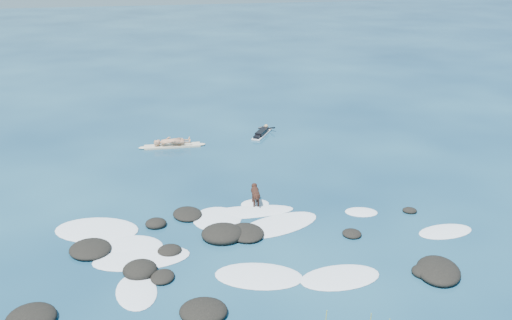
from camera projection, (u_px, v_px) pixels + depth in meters
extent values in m
plane|color=#0A2642|center=(253.00, 224.00, 20.43)|extent=(160.00, 160.00, 0.00)
ellipsoid|color=black|center=(246.00, 233.00, 19.64)|extent=(1.49, 1.65, 0.33)
ellipsoid|color=black|center=(352.00, 234.00, 19.63)|extent=(0.75, 0.78, 0.24)
ellipsoid|color=black|center=(424.00, 272.00, 17.30)|extent=(1.04, 1.03, 0.33)
ellipsoid|color=black|center=(31.00, 318.00, 15.10)|extent=(1.34, 1.37, 0.44)
ellipsoid|color=black|center=(438.00, 271.00, 17.31)|extent=(1.88, 2.09, 0.44)
ellipsoid|color=black|center=(156.00, 224.00, 20.29)|extent=(0.88, 0.86, 0.34)
ellipsoid|color=black|center=(140.00, 270.00, 17.35)|extent=(1.07, 1.08, 0.46)
ellipsoid|color=black|center=(410.00, 211.00, 21.34)|extent=(0.68, 0.64, 0.23)
ellipsoid|color=black|center=(163.00, 277.00, 17.06)|extent=(0.92, 1.00, 0.27)
ellipsoid|color=black|center=(170.00, 251.00, 18.52)|extent=(0.86, 0.82, 0.30)
ellipsoid|color=black|center=(90.00, 249.00, 18.58)|extent=(1.82, 1.86, 0.36)
ellipsoid|color=black|center=(187.00, 214.00, 21.03)|extent=(1.29, 1.43, 0.29)
ellipsoid|color=black|center=(203.00, 311.00, 15.41)|extent=(1.59, 1.50, 0.43)
ellipsoid|color=black|center=(223.00, 234.00, 19.48)|extent=(1.62, 1.55, 0.51)
ellipsoid|color=white|center=(246.00, 212.00, 21.32)|extent=(3.69, 1.21, 0.12)
ellipsoid|color=white|center=(136.00, 292.00, 16.44)|extent=(1.30, 2.04, 0.12)
ellipsoid|color=white|center=(97.00, 230.00, 19.99)|extent=(3.44, 2.79, 0.12)
ellipsoid|color=white|center=(340.00, 277.00, 17.14)|extent=(2.60, 1.52, 0.12)
ellipsoid|color=white|center=(217.00, 219.00, 20.81)|extent=(1.91, 2.12, 0.12)
ellipsoid|color=white|center=(361.00, 212.00, 21.32)|extent=(1.40, 1.14, 0.12)
ellipsoid|color=white|center=(278.00, 225.00, 20.35)|extent=(3.63, 2.51, 0.12)
ellipsoid|color=white|center=(445.00, 232.00, 19.88)|extent=(2.14, 1.23, 0.12)
ellipsoid|color=white|center=(259.00, 276.00, 17.21)|extent=(3.05, 2.32, 0.12)
ellipsoid|color=white|center=(142.00, 258.00, 18.19)|extent=(3.12, 1.53, 0.12)
ellipsoid|color=white|center=(135.00, 246.00, 18.92)|extent=(2.34, 2.10, 0.12)
ellipsoid|color=white|center=(255.00, 204.00, 21.97)|extent=(1.10, 0.90, 0.12)
cube|color=beige|center=(172.00, 146.00, 28.19)|extent=(2.76, 0.67, 0.09)
ellipsoid|color=beige|center=(200.00, 144.00, 28.42)|extent=(0.56, 0.33, 0.10)
ellipsoid|color=beige|center=(144.00, 148.00, 27.96)|extent=(0.56, 0.33, 0.10)
imported|color=tan|center=(171.00, 128.00, 27.86)|extent=(0.45, 0.67, 1.78)
cube|color=silver|center=(262.00, 134.00, 29.93)|extent=(1.44, 1.92, 0.07)
ellipsoid|color=silver|center=(268.00, 129.00, 30.80)|extent=(0.43, 0.49, 0.07)
cube|color=black|center=(262.00, 132.00, 29.88)|extent=(0.95, 1.23, 0.20)
sphere|color=tan|center=(266.00, 126.00, 30.46)|extent=(0.29, 0.29, 0.21)
cylinder|color=black|center=(263.00, 127.00, 30.70)|extent=(0.51, 0.16, 0.22)
cylinder|color=black|center=(271.00, 128.00, 30.54)|extent=(0.35, 0.45, 0.22)
cube|color=black|center=(258.00, 136.00, 29.30)|extent=(0.52, 0.58, 0.13)
cylinder|color=black|center=(256.00, 193.00, 21.70)|extent=(0.36, 0.64, 0.30)
sphere|color=black|center=(255.00, 190.00, 21.95)|extent=(0.34, 0.34, 0.31)
sphere|color=black|center=(256.00, 196.00, 21.44)|extent=(0.31, 0.31, 0.28)
sphere|color=black|center=(254.00, 186.00, 22.08)|extent=(0.24, 0.24, 0.22)
cone|color=black|center=(254.00, 185.00, 22.21)|extent=(0.13, 0.15, 0.12)
cone|color=black|center=(253.00, 184.00, 22.04)|extent=(0.11, 0.08, 0.11)
cone|color=black|center=(256.00, 184.00, 22.05)|extent=(0.11, 0.08, 0.11)
cylinder|color=black|center=(253.00, 199.00, 22.00)|extent=(0.08, 0.08, 0.40)
cylinder|color=black|center=(257.00, 198.00, 22.02)|extent=(0.08, 0.08, 0.40)
cylinder|color=black|center=(254.00, 203.00, 21.61)|extent=(0.08, 0.08, 0.40)
cylinder|color=black|center=(258.00, 203.00, 21.62)|extent=(0.08, 0.08, 0.40)
cylinder|color=black|center=(257.00, 196.00, 21.30)|extent=(0.08, 0.29, 0.17)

